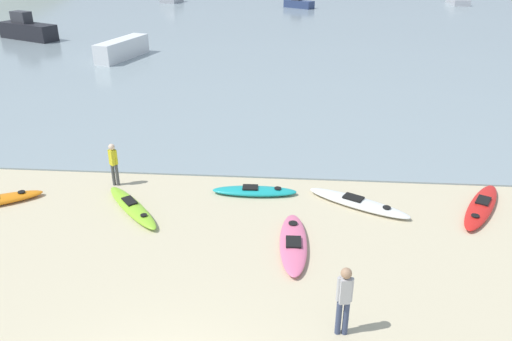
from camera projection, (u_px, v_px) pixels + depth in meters
bay_water at (273, 25)px, 49.85m from camera, size 160.00×70.00×0.06m
kayak_on_sand_0 at (481, 206)px, 16.02m from camera, size 2.33×3.43×0.29m
kayak_on_sand_1 at (132, 207)px, 15.99m from camera, size 2.63×2.96×0.30m
kayak_on_sand_2 at (358, 203)px, 16.24m from camera, size 3.40×2.36×0.29m
kayak_on_sand_4 at (254, 191)px, 16.99m from camera, size 2.89×0.76×0.29m
kayak_on_sand_5 at (293, 243)px, 14.09m from camera, size 0.86×3.17×0.30m
person_near_foreground at (344, 297)px, 10.64m from camera, size 0.35×0.24×1.74m
person_near_waterline at (114, 162)px, 17.30m from camera, size 0.32×0.28×1.57m
moored_boat_0 at (299, 3)px, 61.53m from camera, size 3.85×3.23×1.48m
moored_boat_1 at (27, 30)px, 42.38m from camera, size 5.79×3.86×2.26m
moored_boat_2 at (458, 1)px, 64.96m from camera, size 2.06×5.01×1.29m
moored_boat_3 at (122, 49)px, 35.65m from camera, size 2.55×5.33×1.35m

